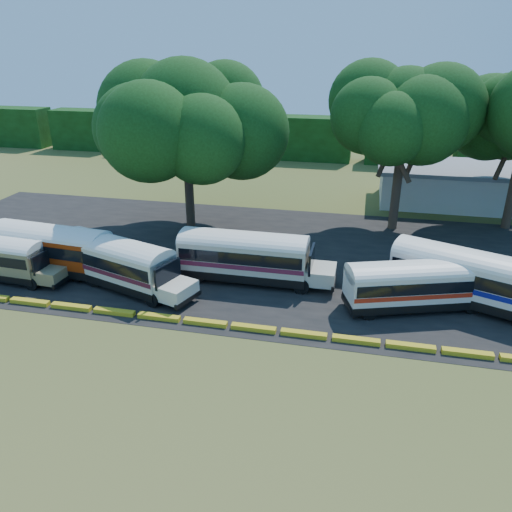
% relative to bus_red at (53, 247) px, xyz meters
% --- Properties ---
extents(ground, '(160.00, 160.00, 0.00)m').
position_rel_bus_red_xyz_m(ground, '(14.52, -5.74, -2.07)').
color(ground, '#384F1A').
rests_on(ground, ground).
extents(asphalt_strip, '(64.00, 24.00, 0.02)m').
position_rel_bus_red_xyz_m(asphalt_strip, '(15.52, 6.26, -2.06)').
color(asphalt_strip, black).
rests_on(asphalt_strip, ground).
extents(curb, '(53.70, 0.45, 0.30)m').
position_rel_bus_red_xyz_m(curb, '(14.52, -4.74, -1.92)').
color(curb, gold).
rests_on(curb, ground).
extents(terminal_building, '(19.00, 9.00, 4.00)m').
position_rel_bus_red_xyz_m(terminal_building, '(32.52, 24.26, -0.04)').
color(terminal_building, beige).
rests_on(terminal_building, ground).
extents(treeline_backdrop, '(130.00, 4.00, 6.00)m').
position_rel_bus_red_xyz_m(treeline_backdrop, '(14.52, 42.26, 0.93)').
color(treeline_backdrop, black).
rests_on(treeline_backdrop, ground).
extents(bus_red, '(11.20, 3.69, 3.62)m').
position_rel_bus_red_xyz_m(bus_red, '(0.00, 0.00, 0.00)').
color(bus_red, black).
rests_on(bus_red, ground).
extents(bus_cream_west, '(10.92, 5.85, 3.50)m').
position_rel_bus_red_xyz_m(bus_cream_west, '(5.66, -1.06, -0.10)').
color(bus_cream_west, black).
rests_on(bus_cream_west, ground).
extents(bus_cream_east, '(11.05, 2.81, 3.63)m').
position_rel_bus_red_xyz_m(bus_cream_east, '(14.09, 1.71, -0.02)').
color(bus_cream_east, black).
rests_on(bus_cream_east, ground).
extents(bus_white_red, '(10.10, 5.46, 3.24)m').
position_rel_bus_red_xyz_m(bus_white_red, '(25.29, 0.00, -0.24)').
color(bus_white_red, black).
rests_on(bus_white_red, ground).
extents(bus_white_blue, '(11.44, 6.84, 3.70)m').
position_rel_bus_red_xyz_m(bus_white_blue, '(28.79, 1.44, 0.02)').
color(bus_white_blue, black).
rests_on(bus_white_blue, ground).
extents(tree_west, '(12.27, 12.27, 14.75)m').
position_rel_bus_red_xyz_m(tree_west, '(6.49, 11.33, 8.14)').
color(tree_west, '#322619').
rests_on(tree_west, ground).
extents(tree_center, '(9.51, 9.51, 14.03)m').
position_rel_bus_red_xyz_m(tree_center, '(24.58, 15.14, 8.41)').
color(tree_center, '#322619').
rests_on(tree_center, ground).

